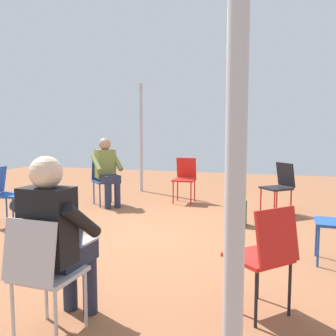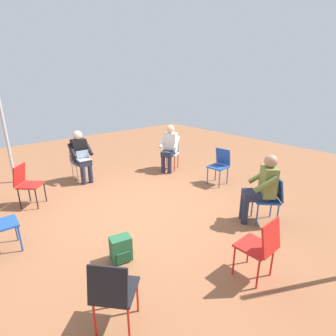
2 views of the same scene
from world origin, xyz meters
name	(u,v)px [view 2 (image 2 of 2)]	position (x,y,z in m)	size (l,w,h in m)	color
ground_plane	(141,212)	(0.00, 0.00, 0.00)	(14.59, 14.59, 0.00)	brown
chair_southeast	(271,196)	(1.51, -1.77, 0.50)	(0.58, 0.58, 0.85)	#1E4799
chair_north	(79,160)	(-0.14, 2.45, 0.50)	(0.42, 0.46, 0.85)	#B7B7BC
chair_south	(261,245)	(0.12, -2.41, 0.50)	(0.41, 0.45, 0.85)	red
chair_east	(220,164)	(2.27, -0.05, 0.50)	(0.47, 0.44, 0.85)	#1E4799
chair_northwest	(27,182)	(-1.54, 1.69, 0.50)	(0.59, 0.58, 0.85)	red
chair_southwest	(113,291)	(-1.63, -1.88, 0.50)	(0.59, 0.58, 0.85)	black
chair_northeast	(171,151)	(2.14, 1.56, 0.50)	(0.58, 0.56, 0.85)	#B7B7BC
person_with_laptop	(81,154)	(-0.15, 2.28, 0.69)	(0.51, 0.54, 1.24)	#23283D
person_in_white	(169,146)	(1.99, 1.47, 0.69)	(0.63, 0.62, 1.24)	#23283D
person_in_olive	(262,185)	(1.39, -1.65, 0.69)	(0.63, 0.63, 1.24)	#23283D
backpack_near_laptop_user	(121,250)	(-1.02, -0.97, 0.16)	(0.32, 0.29, 0.36)	#235B38
tent_pole_near	(6,135)	(-1.49, 3.27, 1.17)	(0.07, 0.07, 2.33)	#B2B2B7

